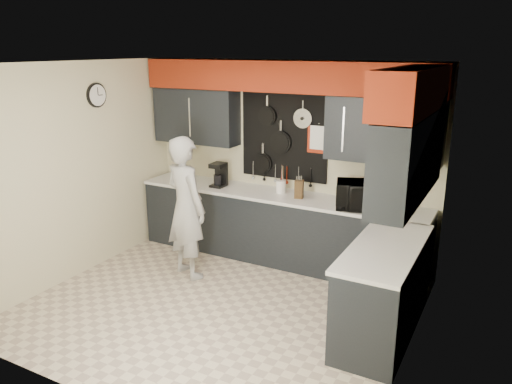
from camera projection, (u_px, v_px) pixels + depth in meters
The scene contains 10 objects.
ground at pixel (219, 306), 5.50m from camera, with size 4.00×4.00×0.00m, color beige.
back_wall_assembly at pixel (284, 108), 6.28m from camera, with size 4.00×0.36×2.60m.
right_wall_assembly at pixel (411, 144), 4.34m from camera, with size 0.36×3.50×2.60m.
left_wall_assembly at pixel (78, 169), 6.04m from camera, with size 0.05×3.50×2.60m.
base_cabinets at pixel (302, 242), 6.10m from camera, with size 3.95×2.20×0.92m.
microwave at pixel (361, 195), 5.83m from camera, with size 0.58×0.39×0.32m, color black.
knife_block at pixel (299, 189), 6.25m from camera, with size 0.10×0.10×0.23m, color #311F0F.
utensil_crock at pixel (281, 187), 6.49m from camera, with size 0.13×0.13×0.17m, color white.
coffee_maker at pixel (219, 174), 6.78m from camera, with size 0.18×0.22×0.33m.
person at pixel (186, 208), 6.04m from camera, with size 0.64×0.42×1.76m, color #9B9A98.
Camera 1 is at (2.68, -4.15, 2.76)m, focal length 35.00 mm.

